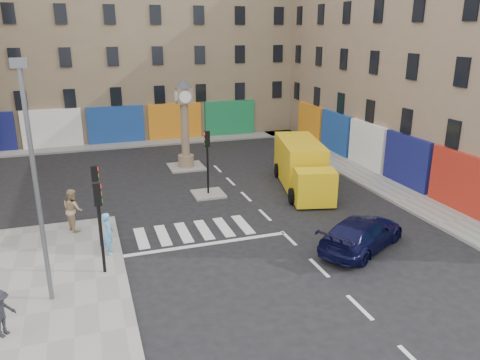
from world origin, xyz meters
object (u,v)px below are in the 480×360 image
traffic_light_left_near (99,213)px  navy_sedan (362,233)px  yellow_van (302,166)px  pedestrian_blue (108,233)px  lamp_post (34,174)px  pedestrian_dark (1,313)px  pedestrian_tan (73,209)px  traffic_light_island (207,152)px  clock_pillar (184,118)px  traffic_light_left_far (97,193)px

traffic_light_left_near → navy_sedan: traffic_light_left_near is taller
navy_sedan → yellow_van: (1.22, 8.59, 0.63)m
pedestrian_blue → lamp_post: bearing=137.0°
traffic_light_left_near → pedestrian_dark: bearing=-135.4°
traffic_light_left_near → pedestrian_tan: (-1.11, 4.73, -1.46)m
navy_sedan → pedestrian_blue: pedestrian_blue is taller
traffic_light_island → clock_pillar: 6.07m
traffic_light_left_near → clock_pillar: clock_pillar is taller
traffic_light_left_far → navy_sedan: bearing=-18.1°
traffic_light_left_far → pedestrian_tan: (-1.11, 2.33, -1.46)m
pedestrian_tan → traffic_light_island: bearing=-90.9°
traffic_light_island → lamp_post: lamp_post is taller
yellow_van → pedestrian_tan: yellow_van is taller
lamp_post → yellow_van: bearing=32.2°
traffic_light_left_near → traffic_light_island: (6.30, 7.80, -0.03)m
lamp_post → clock_pillar: bearing=61.6°
traffic_light_left_far → lamp_post: (-1.90, -3.80, 2.17)m
clock_pillar → pedestrian_tan: clock_pillar is taller
pedestrian_blue → pedestrian_tan: bearing=17.5°
traffic_light_left_near → pedestrian_dark: traffic_light_left_near is taller
navy_sedan → yellow_van: size_ratio=0.64×
clock_pillar → navy_sedan: (4.60, -14.96, -2.82)m
pedestrian_dark → clock_pillar: bearing=9.9°
pedestrian_blue → traffic_light_left_far: bearing=14.0°
yellow_van → pedestrian_tan: size_ratio=3.89×
lamp_post → navy_sedan: (12.80, 0.23, -4.06)m
navy_sedan → pedestrian_tan: bearing=33.9°
navy_sedan → pedestrian_dark: (-14.11, -1.99, 0.20)m
clock_pillar → traffic_light_island: bearing=-90.0°
pedestrian_tan → pedestrian_dark: (-2.10, -7.90, -0.23)m
traffic_light_left_near → lamp_post: 3.21m
traffic_light_island → pedestrian_blue: size_ratio=2.01×
traffic_light_left_near → pedestrian_dark: 4.81m
clock_pillar → pedestrian_dark: clock_pillar is taller
lamp_post → pedestrian_tan: bearing=82.7°
traffic_light_island → clock_pillar: (0.00, 6.00, 0.96)m
lamp_post → pedestrian_tan: size_ratio=4.12×
traffic_light_island → yellow_van: (5.82, -0.37, -1.23)m
lamp_post → clock_pillar: (8.20, 15.20, -1.24)m
lamp_post → pedestrian_blue: size_ratio=4.51×
traffic_light_island → pedestrian_blue: bearing=-134.1°
traffic_light_island → clock_pillar: bearing=90.0°
traffic_light_left_far → traffic_light_left_near: bearing=-90.0°
navy_sedan → pedestrian_dark: bearing=68.2°
clock_pillar → traffic_light_left_near: bearing=-114.5°
navy_sedan → pedestrian_blue: bearing=45.4°
pedestrian_tan → pedestrian_dark: pedestrian_tan is taller
navy_sedan → pedestrian_blue: size_ratio=2.73×
lamp_post → traffic_light_left_near: bearing=36.4°
lamp_post → yellow_van: 16.92m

